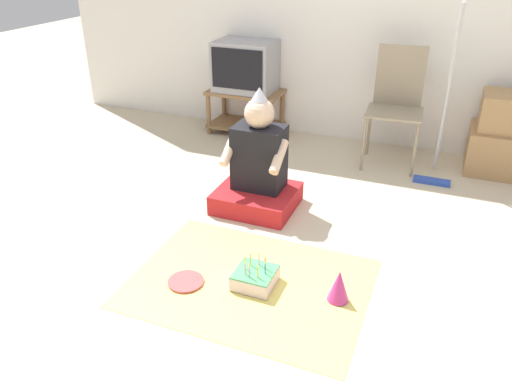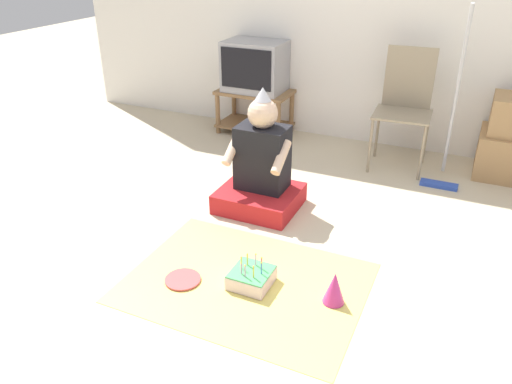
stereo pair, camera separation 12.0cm
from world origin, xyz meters
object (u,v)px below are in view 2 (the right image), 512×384
folding_chair (405,101)px  party_hat_blue (334,288)px  paper_plate (183,279)px  tv (255,66)px  birthday_cake (251,277)px  dust_mop (449,134)px  person_seated (261,170)px

folding_chair → party_hat_blue: size_ratio=5.24×
paper_plate → tv: bearing=105.1°
party_hat_blue → birthday_cake: bearing=-174.5°
folding_chair → dust_mop: size_ratio=0.71×
tv → paper_plate: bearing=-74.9°
folding_chair → paper_plate: (-0.79, -2.16, -0.54)m
folding_chair → paper_plate: bearing=-110.1°
person_seated → folding_chair: bearing=57.2°
dust_mop → paper_plate: 2.28m
folding_chair → person_seated: bearing=-122.8°
person_seated → paper_plate: bearing=-92.2°
person_seated → paper_plate: size_ratio=4.24×
dust_mop → paper_plate: dust_mop is taller
party_hat_blue → folding_chair: bearing=91.0°
tv → party_hat_blue: 2.68m
tv → person_seated: bearing=-63.7°
folding_chair → party_hat_blue: (0.04, -1.98, -0.45)m
person_seated → paper_plate: (-0.04, -0.99, -0.27)m
dust_mop → paper_plate: (-1.17, -1.92, -0.39)m
tv → birthday_cake: (1.00, -2.22, -0.60)m
person_seated → party_hat_blue: bearing=-46.1°
birthday_cake → folding_chair: bearing=78.2°
folding_chair → paper_plate: folding_chair is taller
folding_chair → paper_plate: 2.36m
dust_mop → birthday_cake: 1.99m
tv → person_seated: size_ratio=0.64×
person_seated → dust_mop: bearing=39.3°
paper_plate → folding_chair: bearing=69.9°
birthday_cake → paper_plate: (-0.37, -0.13, -0.04)m
person_seated → party_hat_blue: 1.15m
birthday_cake → party_hat_blue: party_hat_blue is taller
person_seated → paper_plate: person_seated is taller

